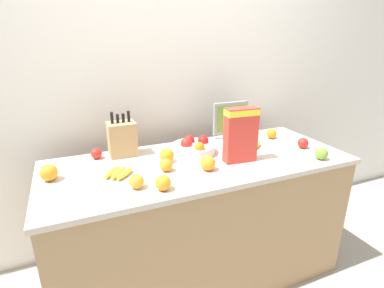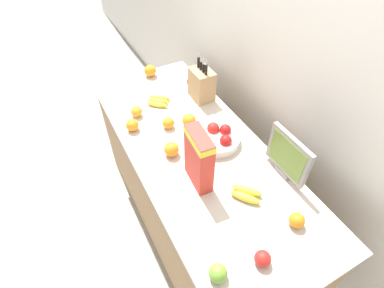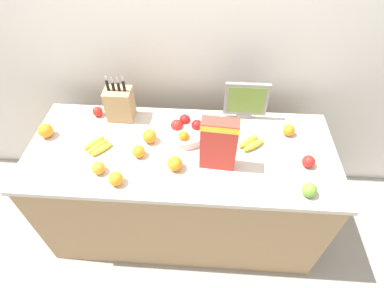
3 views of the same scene
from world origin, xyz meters
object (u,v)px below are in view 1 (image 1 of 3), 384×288
Objects in this scene: cereal_box at (241,133)px; knife_block at (122,139)px; banana_bunch_right at (253,145)px; apple_middle at (321,153)px; banana_bunch_left at (118,173)px; apple_leftmost at (96,154)px; orange_mid_left at (137,182)px; small_monitor at (231,119)px; orange_near_bowl at (208,163)px; apple_rear at (303,143)px; orange_front_center at (167,155)px; fruit_bowl at (193,147)px; orange_by_cereal at (166,165)px; orange_back_center at (271,134)px; orange_mid_right at (163,183)px; orange_front_left at (49,173)px.

knife_block is at bearing 154.13° from cereal_box.
apple_middle reaches higher than banana_bunch_right.
apple_leftmost reaches higher than banana_bunch_left.
banana_bunch_right is 2.40× the size of orange_mid_left.
small_monitor is 3.24× the size of orange_near_bowl.
orange_mid_left is (0.06, -0.18, 0.02)m from banana_bunch_left.
orange_near_bowl is 1.15× the size of orange_mid_left.
banana_bunch_left is 1.04× the size of banana_bunch_right.
apple_rear reaches higher than apple_leftmost.
apple_leftmost is at bearing 164.92° from apple_rear.
orange_front_center reaches higher than apple_middle.
knife_block reaches higher than orange_mid_left.
knife_block is at bearing 133.54° from orange_near_bowl.
banana_bunch_right is at bearing -9.94° from fruit_bowl.
small_monitor reaches higher than orange_by_cereal.
orange_near_bowl reaches higher than orange_by_cereal.
orange_back_center is (1.16, 0.19, 0.02)m from banana_bunch_left.
fruit_bowl is 3.62× the size of orange_mid_right.
small_monitor is 0.98m from apple_leftmost.
cereal_box reaches higher than orange_by_cereal.
orange_back_center is at bearing 24.31° from orange_mid_right.
orange_back_center is 0.82× the size of orange_front_left.
banana_bunch_right is at bearing -83.63° from small_monitor.
small_monitor is 0.75m from orange_by_cereal.
knife_block reaches higher than orange_front_center.
orange_by_cereal is (-0.66, -0.13, 0.02)m from banana_bunch_right.
small_monitor reaches higher than apple_leftmost.
knife_block is at bearing 153.77° from apple_middle.
apple_rear is at bearing -74.21° from orange_back_center.
apple_middle is 1.05× the size of orange_by_cereal.
apple_middle is at bearing -0.29° from orange_mid_right.
orange_back_center is (-0.03, 0.45, -0.00)m from apple_middle.
fruit_bowl is 0.56m from orange_mid_left.
knife_block is 4.28× the size of orange_by_cereal.
fruit_bowl reaches higher than orange_by_cereal.
orange_mid_left is 0.86× the size of orange_front_center.
apple_leftmost is 0.85× the size of orange_mid_right.
apple_rear is 0.80× the size of orange_front_left.
knife_block reaches higher than apple_rear.
orange_near_bowl is 0.85m from orange_front_left.
knife_block is 0.96× the size of cereal_box.
orange_near_bowl is (0.48, -0.13, 0.02)m from banana_bunch_left.
banana_bunch_left is at bearing 178.25° from cereal_box.
apple_rear is 0.97× the size of orange_mid_left.
apple_middle is at bearing -30.86° from fruit_bowl.
small_monitor is at bearing 96.37° from banana_bunch_right.
apple_middle reaches higher than orange_by_cereal.
orange_by_cereal is (0.26, -0.04, 0.02)m from banana_bunch_left.
orange_near_bowl is at bearing -20.35° from orange_by_cereal.
small_monitor is at bearing 11.82° from orange_front_left.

